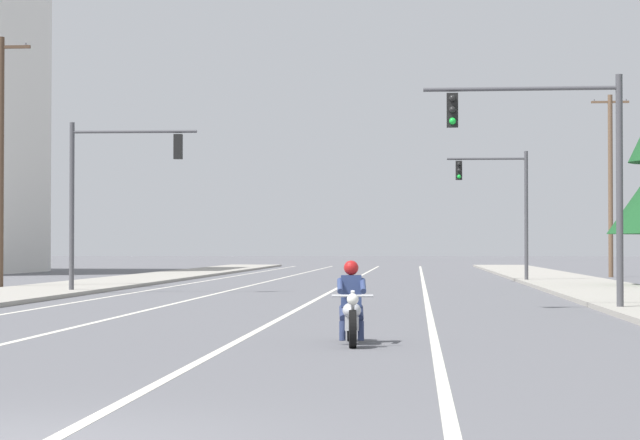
% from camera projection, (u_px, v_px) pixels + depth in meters
% --- Properties ---
extents(lane_stripe_center, '(0.16, 100.00, 0.01)m').
position_uv_depth(lane_stripe_center, '(345.00, 284.00, 55.45)').
color(lane_stripe_center, beige).
rests_on(lane_stripe_center, ground).
extents(lane_stripe_left, '(0.16, 100.00, 0.01)m').
position_uv_depth(lane_stripe_left, '(257.00, 284.00, 55.75)').
color(lane_stripe_left, beige).
rests_on(lane_stripe_left, ground).
extents(lane_stripe_right, '(0.16, 100.00, 0.01)m').
position_uv_depth(lane_stripe_right, '(424.00, 284.00, 55.17)').
color(lane_stripe_right, beige).
rests_on(lane_stripe_right, ground).
extents(lane_stripe_far_left, '(0.16, 100.00, 0.01)m').
position_uv_depth(lane_stripe_far_left, '(188.00, 284.00, 56.00)').
color(lane_stripe_far_left, beige).
rests_on(lane_stripe_far_left, ground).
extents(sidewalk_kerb_right, '(4.40, 110.00, 0.14)m').
position_uv_depth(sidewalk_kerb_right, '(591.00, 287.00, 49.67)').
color(sidewalk_kerb_right, '#9E998E').
rests_on(sidewalk_kerb_right, ground).
extents(sidewalk_kerb_left, '(4.40, 110.00, 0.14)m').
position_uv_depth(sidewalk_kerb_left, '(85.00, 286.00, 51.28)').
color(sidewalk_kerb_left, '#9E998E').
rests_on(sidewalk_kerb_left, ground).
extents(motorcycle_with_rider, '(0.70, 2.19, 1.46)m').
position_uv_depth(motorcycle_with_rider, '(351.00, 311.00, 21.54)').
color(motorcycle_with_rider, black).
rests_on(motorcycle_with_rider, ground).
extents(traffic_signal_near_right, '(5.18, 0.37, 6.20)m').
position_uv_depth(traffic_signal_near_right, '(562.00, 154.00, 32.27)').
color(traffic_signal_near_right, '#47474C').
rests_on(traffic_signal_near_right, ground).
extents(traffic_signal_near_left, '(4.65, 0.40, 6.20)m').
position_uv_depth(traffic_signal_near_left, '(108.00, 181.00, 44.58)').
color(traffic_signal_near_left, '#47474C').
rests_on(traffic_signal_near_left, ground).
extents(traffic_signal_mid_right, '(3.81, 0.39, 6.20)m').
position_uv_depth(traffic_signal_mid_right, '(504.00, 197.00, 58.22)').
color(traffic_signal_mid_right, '#47474C').
rests_on(traffic_signal_mid_right, ground).
extents(utility_pole_left_near, '(2.36, 0.26, 10.02)m').
position_uv_depth(utility_pole_left_near, '(1.00, 157.00, 48.89)').
color(utility_pole_left_near, '#4C3828').
rests_on(utility_pole_left_near, ground).
extents(utility_pole_right_far, '(2.08, 0.26, 10.12)m').
position_uv_depth(utility_pole_right_far, '(610.00, 182.00, 68.34)').
color(utility_pole_right_far, brown).
rests_on(utility_pole_right_far, ground).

